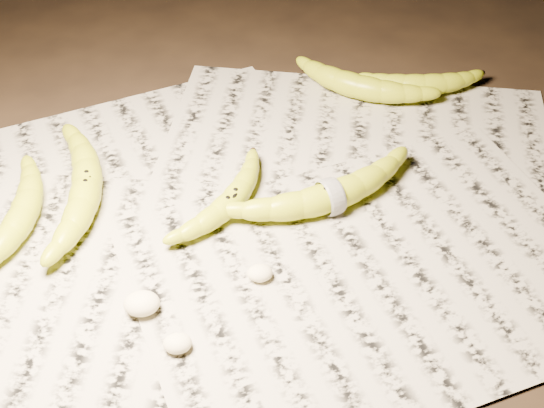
{
  "coord_description": "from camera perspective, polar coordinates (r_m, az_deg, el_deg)",
  "views": [
    {
      "loc": [
        -0.03,
        -0.68,
        0.67
      ],
      "look_at": [
        0.03,
        -0.0,
        0.05
      ],
      "focal_mm": 50.0,
      "sensor_mm": 36.0,
      "label": 1
    }
  ],
  "objects": [
    {
      "name": "banana_center",
      "position": [
        0.96,
        -3.14,
        0.34
      ],
      "size": [
        0.14,
        0.17,
        0.03
      ],
      "primitive_type": null,
      "rotation": [
        0.0,
        0.0,
        0.95
      ],
      "color": "#B5C819",
      "rests_on": "newspaper_patch"
    },
    {
      "name": "ground",
      "position": [
        0.95,
        -1.72,
        -2.2
      ],
      "size": [
        3.0,
        3.0,
        0.0
      ],
      "primitive_type": "plane",
      "color": "black",
      "rests_on": "ground"
    },
    {
      "name": "flesh_chunk_b",
      "position": [
        0.82,
        -7.16,
        -10.21
      ],
      "size": [
        0.03,
        0.03,
        0.02
      ],
      "primitive_type": "ellipsoid",
      "color": "#FFF4C5",
      "rests_on": "newspaper_patch"
    },
    {
      "name": "banana_upper_a",
      "position": [
        1.17,
        6.56,
        8.93
      ],
      "size": [
        0.2,
        0.15,
        0.04
      ],
      "primitive_type": null,
      "rotation": [
        0.0,
        0.0,
        -0.52
      ],
      "color": "#B5C819",
      "rests_on": "newspaper_patch"
    },
    {
      "name": "newspaper_patch",
      "position": [
        0.97,
        -2.27,
        -0.69
      ],
      "size": [
        0.9,
        0.7,
        0.01
      ],
      "primitive_type": "cube",
      "color": "#A49E8D",
      "rests_on": "ground"
    },
    {
      "name": "banana_upper_b",
      "position": [
        1.19,
        11.36,
        8.94
      ],
      "size": [
        0.17,
        0.06,
        0.03
      ],
      "primitive_type": null,
      "rotation": [
        0.0,
        0.0,
        -0.05
      ],
      "color": "#B5C819",
      "rests_on": "newspaper_patch"
    },
    {
      "name": "banana_left_b",
      "position": [
        0.99,
        -18.33,
        -0.67
      ],
      "size": [
        0.09,
        0.19,
        0.04
      ],
      "primitive_type": null,
      "rotation": [
        0.0,
        0.0,
        1.39
      ],
      "color": "#B5C819",
      "rests_on": "newspaper_patch"
    },
    {
      "name": "flesh_chunk_a",
      "position": [
        0.86,
        -9.81,
        -7.22
      ],
      "size": [
        0.04,
        0.03,
        0.02
      ],
      "primitive_type": "ellipsoid",
      "color": "#FFF4C5",
      "rests_on": "newspaper_patch"
    },
    {
      "name": "banana_taped",
      "position": [
        0.96,
        4.41,
        0.71
      ],
      "size": [
        0.25,
        0.15,
        0.04
      ],
      "primitive_type": null,
      "rotation": [
        0.0,
        0.0,
        0.37
      ],
      "color": "#B5C819",
      "rests_on": "newspaper_patch"
    },
    {
      "name": "banana_left_a",
      "position": [
        1.0,
        -13.83,
        1.38
      ],
      "size": [
        0.07,
        0.23,
        0.04
      ],
      "primitive_type": null,
      "rotation": [
        0.0,
        0.0,
        1.58
      ],
      "color": "#B5C819",
      "rests_on": "newspaper_patch"
    },
    {
      "name": "flesh_chunk_c",
      "position": [
        0.88,
        -0.92,
        -5.05
      ],
      "size": [
        0.03,
        0.02,
        0.02
      ],
      "primitive_type": "ellipsoid",
      "color": "#FFF4C5",
      "rests_on": "newspaper_patch"
    },
    {
      "name": "measuring_tape",
      "position": [
        0.96,
        4.41,
        0.71
      ],
      "size": [
        0.02,
        0.05,
        0.05
      ],
      "primitive_type": "torus",
      "rotation": [
        0.0,
        1.57,
        0.37
      ],
      "color": "white",
      "rests_on": "newspaper_patch"
    }
  ]
}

